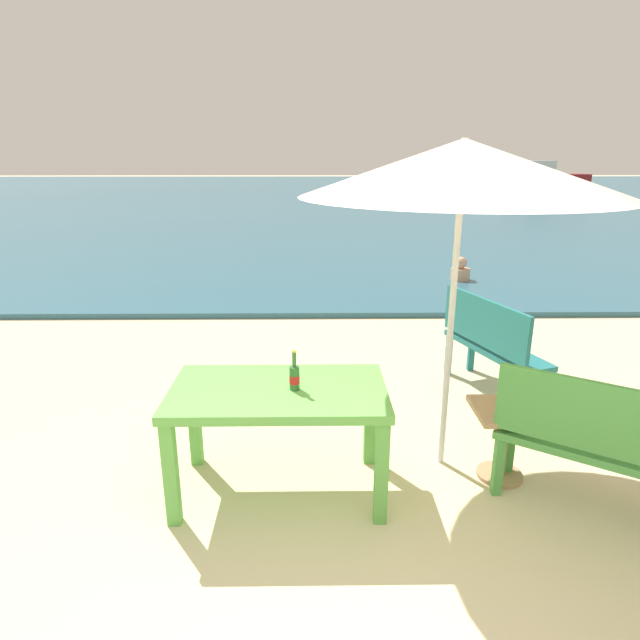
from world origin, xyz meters
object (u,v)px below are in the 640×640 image
patio_umbrella (463,168)px  boat_fishing_trawler (545,180)px  bench_green_left (599,441)px  swimmer_person (460,271)px  picnic_table_green (279,403)px  side_table_wood (504,432)px  bench_teal_center (490,341)px  beer_bottle_amber (294,376)px

patio_umbrella → boat_fishing_trawler: patio_umbrella is taller
bench_green_left → boat_fishing_trawler: bearing=67.8°
patio_umbrella → swimmer_person: size_ratio=5.61×
picnic_table_green → bench_green_left: (1.96, -0.32, -0.11)m
picnic_table_green → boat_fishing_trawler: size_ratio=0.28×
side_table_wood → bench_teal_center: bench_teal_center is taller
bench_teal_center → boat_fishing_trawler: bearing=66.4°
patio_umbrella → boat_fishing_trawler: size_ratio=0.46×
picnic_table_green → side_table_wood: (1.55, 0.13, -0.30)m
patio_umbrella → swimmer_person: bearing=73.8°
picnic_table_green → swimmer_person: (2.84, 6.05, -0.41)m
patio_umbrella → picnic_table_green: bearing=-164.5°
picnic_table_green → patio_umbrella: bearing=15.5°
side_table_wood → boat_fishing_trawler: bearing=66.8°
beer_bottle_amber → swimmer_person: (2.73, 6.07, -0.61)m
bench_teal_center → swimmer_person: (0.95, 4.54, -0.30)m
beer_bottle_amber → side_table_wood: (1.45, 0.15, -0.50)m
picnic_table_green → side_table_wood: picnic_table_green is taller
beer_bottle_amber → bench_teal_center: 2.37m
bench_green_left → swimmer_person: (0.88, 6.36, -0.30)m
patio_umbrella → bench_green_left: patio_umbrella is taller
patio_umbrella → side_table_wood: (0.38, -0.20, -1.76)m
side_table_wood → swimmer_person: bearing=77.8°
side_table_wood → swimmer_person: side_table_wood is taller
patio_umbrella → bench_teal_center: patio_umbrella is taller
side_table_wood → bench_green_left: (0.40, -0.45, 0.19)m
side_table_wood → boat_fishing_trawler: boat_fishing_trawler is taller
picnic_table_green → bench_green_left: size_ratio=1.17×
picnic_table_green → bench_green_left: bench_green_left is taller
patio_umbrella → bench_green_left: (0.78, -0.65, -1.58)m
beer_bottle_amber → bench_teal_center: size_ratio=0.21×
boat_fishing_trawler → side_table_wood: bearing=-113.2°
beer_bottle_amber → bench_green_left: beer_bottle_amber is taller
beer_bottle_amber → boat_fishing_trawler: (14.32, 30.25, -0.13)m
bench_green_left → swimmer_person: 6.43m
picnic_table_green → bench_teal_center: bearing=38.6°
patio_umbrella → bench_teal_center: (0.71, 1.18, -1.58)m
bench_teal_center → swimmer_person: 4.65m
side_table_wood → patio_umbrella: bearing=152.4°
bench_green_left → boat_fishing_trawler: 33.00m
bench_teal_center → swimmer_person: bearing=78.2°
boat_fishing_trawler → swimmer_person: bearing=-115.6°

